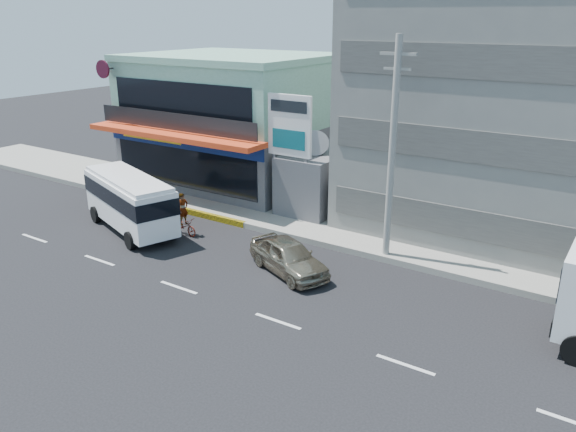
# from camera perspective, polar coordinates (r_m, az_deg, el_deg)

# --- Properties ---
(ground) EXTENTS (120.00, 120.00, 0.00)m
(ground) POSITION_cam_1_polar(r_m,az_deg,el_deg) (23.97, -11.04, -7.15)
(ground) COLOR black
(ground) RESTS_ON ground
(sidewalk) EXTENTS (70.00, 5.00, 0.30)m
(sidewalk) POSITION_cam_1_polar(r_m,az_deg,el_deg) (28.61, 9.75, -2.20)
(sidewalk) COLOR gray
(sidewalk) RESTS_ON ground
(shop_building) EXTENTS (12.40, 11.70, 8.00)m
(shop_building) POSITION_cam_1_polar(r_m,az_deg,el_deg) (37.79, -5.50, 9.40)
(shop_building) COLOR #4C4D52
(shop_building) RESTS_ON ground
(concrete_building) EXTENTS (16.00, 12.00, 14.00)m
(concrete_building) POSITION_cam_1_polar(r_m,az_deg,el_deg) (30.72, 23.56, 11.22)
(concrete_building) COLOR gray
(concrete_building) RESTS_ON ground
(gap_structure) EXTENTS (3.00, 6.00, 3.50)m
(gap_structure) POSITION_cam_1_polar(r_m,az_deg,el_deg) (32.32, 3.63, 3.61)
(gap_structure) COLOR #4C4D52
(gap_structure) RESTS_ON ground
(satellite_dish) EXTENTS (1.50, 1.50, 0.15)m
(satellite_dish) POSITION_cam_1_polar(r_m,az_deg,el_deg) (31.03, 2.77, 6.43)
(satellite_dish) COLOR slate
(satellite_dish) RESTS_ON gap_structure
(billboard) EXTENTS (2.60, 0.18, 6.90)m
(billboard) POSITION_cam_1_polar(r_m,az_deg,el_deg) (29.50, 0.17, 8.45)
(billboard) COLOR gray
(billboard) RESTS_ON ground
(utility_pole_near) EXTENTS (1.60, 0.30, 10.00)m
(utility_pole_near) POSITION_cam_1_polar(r_m,az_deg,el_deg) (24.91, 10.54, 6.54)
(utility_pole_near) COLOR #999993
(utility_pole_near) RESTS_ON ground
(minibus) EXTENTS (7.35, 4.43, 2.93)m
(minibus) POSITION_cam_1_polar(r_m,az_deg,el_deg) (30.19, -15.79, 1.72)
(minibus) COLOR white
(minibus) RESTS_ON ground
(sedan) EXTENTS (4.78, 3.41, 1.51)m
(sedan) POSITION_cam_1_polar(r_m,az_deg,el_deg) (24.56, 0.05, -4.12)
(sedan) COLOR tan
(sedan) RESTS_ON ground
(motorcycle_rider) EXTENTS (1.79, 0.80, 2.22)m
(motorcycle_rider) POSITION_cam_1_polar(r_m,az_deg,el_deg) (29.30, -10.53, -0.50)
(motorcycle_rider) COLOR #57150C
(motorcycle_rider) RESTS_ON ground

